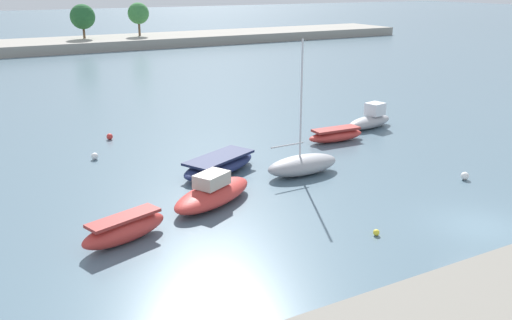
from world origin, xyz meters
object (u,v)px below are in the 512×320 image
at_px(moored_boat_1, 213,193).
at_px(moored_boat_5, 370,120).
at_px(moored_boat_0, 125,229).
at_px(mooring_buoy_3, 465,176).
at_px(moored_boat_2, 219,165).
at_px(mooring_buoy_4, 110,137).
at_px(mooring_buoy_2, 376,232).
at_px(moored_boat_3, 303,164).
at_px(moored_boat_4, 336,135).
at_px(mooring_buoy_1, 95,156).

bearing_deg(moored_boat_1, moored_boat_5, -2.18).
relative_size(moored_boat_0, mooring_buoy_3, 9.38).
height_order(moored_boat_2, mooring_buoy_4, moored_boat_2).
relative_size(moored_boat_0, mooring_buoy_4, 9.66).
distance_m(moored_boat_1, mooring_buoy_4, 13.37).
bearing_deg(mooring_buoy_4, moored_boat_2, -69.86).
xyz_separation_m(moored_boat_2, mooring_buoy_3, (10.72, -7.31, -0.23)).
relative_size(mooring_buoy_2, mooring_buoy_3, 0.63).
height_order(moored_boat_1, mooring_buoy_3, moored_boat_1).
relative_size(moored_boat_5, mooring_buoy_3, 10.56).
distance_m(mooring_buoy_3, mooring_buoy_4, 21.93).
xyz_separation_m(moored_boat_5, mooring_buoy_4, (-16.95, 5.89, -0.38)).
height_order(moored_boat_3, mooring_buoy_2, moored_boat_3).
height_order(moored_boat_3, moored_boat_4, moored_boat_3).
bearing_deg(moored_boat_0, mooring_buoy_4, 59.24).
bearing_deg(moored_boat_2, moored_boat_5, -10.36).
relative_size(moored_boat_3, moored_boat_5, 1.62).
relative_size(mooring_buoy_1, mooring_buoy_2, 1.54).
height_order(moored_boat_5, mooring_buoy_2, moored_boat_5).
distance_m(moored_boat_0, moored_boat_5, 22.44).
height_order(moored_boat_2, moored_boat_5, moored_boat_5).
xyz_separation_m(moored_boat_1, moored_boat_5, (15.69, 7.42, 0.04)).
bearing_deg(moored_boat_4, moored_boat_3, -139.30).
relative_size(moored_boat_4, mooring_buoy_4, 9.91).
bearing_deg(moored_boat_5, moored_boat_4, -171.12).
relative_size(moored_boat_3, mooring_buoy_2, 27.05).
height_order(mooring_buoy_2, mooring_buoy_3, mooring_buoy_3).
distance_m(moored_boat_5, mooring_buoy_2, 17.80).
distance_m(moored_boat_3, mooring_buoy_4, 13.89).
distance_m(moored_boat_2, mooring_buoy_4, 10.03).
bearing_deg(moored_boat_5, mooring_buoy_1, 161.44).
height_order(moored_boat_2, moored_boat_4, moored_boat_2).
bearing_deg(mooring_buoy_4, moored_boat_0, -102.85).
xyz_separation_m(moored_boat_4, mooring_buoy_3, (1.48, -9.19, -0.21)).
height_order(moored_boat_0, mooring_buoy_2, moored_boat_0).
height_order(moored_boat_3, mooring_buoy_4, moored_boat_3).
relative_size(moored_boat_3, moored_boat_4, 1.78).
height_order(moored_boat_0, moored_boat_5, moored_boat_5).
xyz_separation_m(moored_boat_1, moored_boat_2, (2.19, 3.89, -0.10)).
distance_m(moored_boat_0, moored_boat_4, 17.87).
bearing_deg(moored_boat_4, moored_boat_5, 23.59).
xyz_separation_m(mooring_buoy_2, mooring_buoy_4, (-5.67, 19.65, 0.07)).
relative_size(moored_boat_1, moored_boat_3, 0.74).
xyz_separation_m(moored_boat_0, mooring_buoy_1, (1.56, 11.36, -0.32)).
distance_m(moored_boat_1, moored_boat_2, 4.46).
bearing_deg(moored_boat_0, mooring_buoy_2, -43.92).
distance_m(moored_boat_2, moored_boat_3, 4.50).
height_order(moored_boat_4, mooring_buoy_4, moored_boat_4).
bearing_deg(mooring_buoy_1, mooring_buoy_4, 63.54).
bearing_deg(moored_boat_5, mooring_buoy_3, -116.72).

